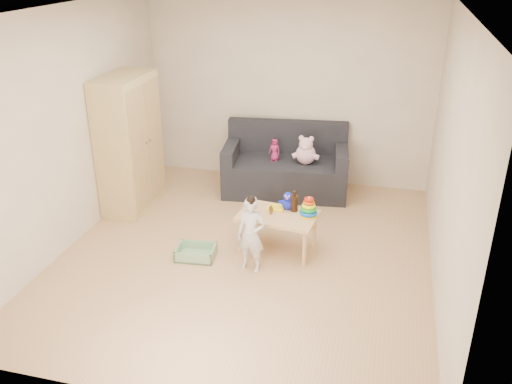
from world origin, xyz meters
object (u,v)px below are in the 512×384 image
(wardrobe, at_px, (129,143))
(toddler, at_px, (251,235))
(sofa, at_px, (285,176))
(play_table, at_px, (278,232))

(wardrobe, distance_m, toddler, 2.24)
(wardrobe, height_order, sofa, wardrobe)
(wardrobe, xyz_separation_m, play_table, (2.07, -0.67, -0.64))
(sofa, relative_size, toddler, 2.06)
(sofa, bearing_deg, wardrobe, -160.79)
(wardrobe, xyz_separation_m, sofa, (1.84, 0.91, -0.63))
(wardrobe, bearing_deg, play_table, -18.01)
(play_table, bearing_deg, wardrobe, 161.99)
(toddler, bearing_deg, wardrobe, 157.03)
(wardrobe, bearing_deg, toddler, -30.91)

